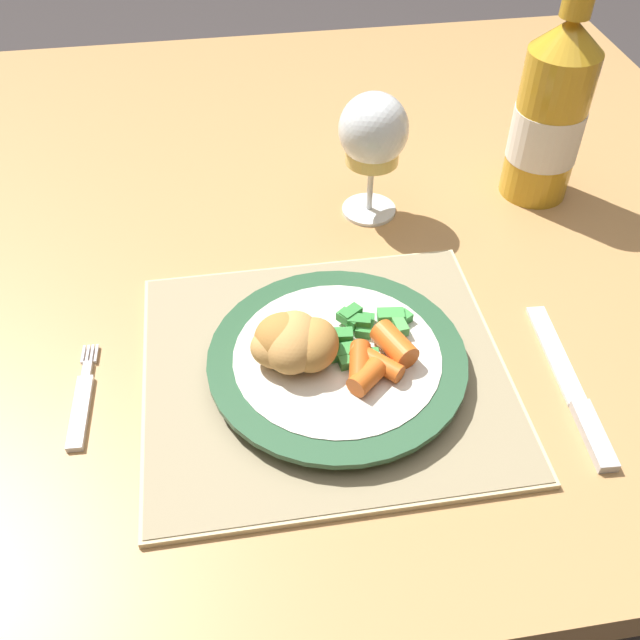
# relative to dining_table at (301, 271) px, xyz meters

# --- Properties ---
(ground_plane) EXTENTS (6.00, 6.00, 0.00)m
(ground_plane) POSITION_rel_dining_table_xyz_m (0.00, 0.00, -0.65)
(ground_plane) COLOR #383333
(dining_table) EXTENTS (1.14, 1.02, 0.74)m
(dining_table) POSITION_rel_dining_table_xyz_m (0.00, 0.00, 0.00)
(dining_table) COLOR #AD7F4C
(dining_table) RESTS_ON ground
(placemat) EXTENTS (0.33, 0.30, 0.01)m
(placemat) POSITION_rel_dining_table_xyz_m (-0.01, -0.25, 0.09)
(placemat) COLOR #CCB789
(placemat) RESTS_ON dining_table
(dinner_plate) EXTENTS (0.23, 0.23, 0.02)m
(dinner_plate) POSITION_rel_dining_table_xyz_m (-0.00, -0.25, 0.11)
(dinner_plate) COLOR silver
(dinner_plate) RESTS_ON placemat
(breaded_croquettes) EXTENTS (0.09, 0.08, 0.04)m
(breaded_croquettes) POSITION_rel_dining_table_xyz_m (-0.04, -0.25, 0.14)
(breaded_croquettes) COLOR tan
(breaded_croquettes) RESTS_ON dinner_plate
(green_beans_pile) EXTENTS (0.09, 0.07, 0.02)m
(green_beans_pile) POSITION_rel_dining_table_xyz_m (0.03, -0.24, 0.12)
(green_beans_pile) COLOR #338438
(green_beans_pile) RESTS_ON dinner_plate
(glazed_carrots) EXTENTS (0.07, 0.07, 0.02)m
(glazed_carrots) POSITION_rel_dining_table_xyz_m (0.03, -0.27, 0.13)
(glazed_carrots) COLOR orange
(glazed_carrots) RESTS_ON dinner_plate
(fork) EXTENTS (0.02, 0.12, 0.01)m
(fork) POSITION_rel_dining_table_xyz_m (-0.23, -0.25, 0.09)
(fork) COLOR silver
(fork) RESTS_ON dining_table
(table_knife) EXTENTS (0.03, 0.19, 0.01)m
(table_knife) POSITION_rel_dining_table_xyz_m (0.20, -0.31, 0.09)
(table_knife) COLOR silver
(table_knife) RESTS_ON dining_table
(wine_glass) EXTENTS (0.08, 0.08, 0.15)m
(wine_glass) POSITION_rel_dining_table_xyz_m (0.08, -0.01, 0.19)
(wine_glass) COLOR silver
(wine_glass) RESTS_ON dining_table
(bottle) EXTENTS (0.08, 0.08, 0.26)m
(bottle) POSITION_rel_dining_table_xyz_m (0.28, -0.00, 0.19)
(bottle) COLOR gold
(bottle) RESTS_ON dining_table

